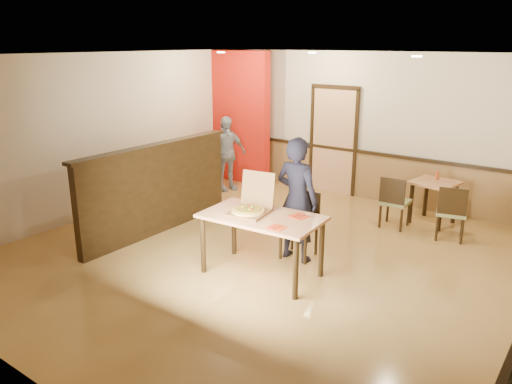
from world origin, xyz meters
TOP-DOWN VIEW (x-y plane):
  - floor at (0.00, 0.00)m, footprint 7.00×7.00m
  - ceiling at (0.00, 0.00)m, footprint 7.00×7.00m
  - wall_back at (0.00, 3.50)m, footprint 7.00×0.00m
  - wall_left at (-3.50, 0.00)m, footprint 0.00×7.00m
  - wainscot_back at (0.00, 3.47)m, footprint 7.00×0.04m
  - chair_rail_back at (0.00, 3.45)m, footprint 7.00×0.06m
  - back_door at (-0.80, 3.46)m, footprint 0.90×0.06m
  - booth_partition at (-2.00, -0.20)m, footprint 0.20×3.10m
  - red_accent_panel at (-2.90, 3.00)m, footprint 1.60×0.20m
  - spot_a at (-2.30, 1.80)m, footprint 0.14×0.14m
  - spot_b at (-0.80, 2.50)m, footprint 0.14×0.14m
  - spot_c at (1.40, 1.50)m, footprint 0.14×0.14m
  - main_table at (0.26, -0.48)m, footprint 1.60×0.99m
  - diner_chair at (0.34, 0.36)m, footprint 0.51×0.51m
  - side_chair_left at (1.00, 2.20)m, footprint 0.45×0.45m
  - side_chair_right at (1.92, 2.21)m, footprint 0.53×0.53m
  - side_table at (1.45, 2.82)m, footprint 0.78×0.78m
  - diner at (0.36, 0.21)m, footprint 0.65×0.43m
  - passerby at (-2.64, 2.29)m, footprint 0.71×0.97m
  - pizza_box at (0.07, -0.50)m, footprint 0.55×0.63m
  - pizza at (0.08, -0.55)m, footprint 0.44×0.44m
  - napkin_near at (0.65, -0.74)m, footprint 0.20×0.20m
  - napkin_far at (0.66, -0.24)m, footprint 0.26×0.26m
  - condiment at (1.43, 2.96)m, footprint 0.06×0.06m

SIDE VIEW (x-z plane):
  - floor at x=0.00m, z-range 0.00..0.00m
  - wainscot_back at x=0.00m, z-range 0.00..0.90m
  - side_chair_left at x=1.00m, z-range 0.04..0.92m
  - side_chair_right at x=1.92m, z-range 0.04..0.92m
  - diner_chair at x=0.34m, z-range 0.04..0.98m
  - side_table at x=1.45m, z-range 0.19..0.92m
  - main_table at x=0.26m, z-range 0.30..1.13m
  - booth_partition at x=-2.00m, z-range 0.01..1.46m
  - passerby at x=-2.64m, z-range 0.00..1.53m
  - condiment at x=1.43m, z-range 0.73..0.88m
  - napkin_near at x=0.65m, z-range 0.82..0.83m
  - napkin_far at x=0.66m, z-range 0.82..0.84m
  - pizza at x=0.08m, z-range 0.86..0.89m
  - diner at x=0.36m, z-range 0.00..1.76m
  - pizza_box at x=0.07m, z-range 0.64..1.14m
  - chair_rail_back at x=0.00m, z-range 0.89..0.95m
  - back_door at x=-0.80m, z-range 0.00..2.10m
  - red_accent_panel at x=-2.90m, z-range 0.01..2.79m
  - wall_back at x=0.00m, z-range -2.10..4.90m
  - wall_left at x=-3.50m, z-range -2.10..4.90m
  - spot_a at x=-2.30m, z-range 2.77..2.79m
  - spot_b at x=-0.80m, z-range 2.77..2.79m
  - spot_c at x=1.40m, z-range 2.77..2.79m
  - ceiling at x=0.00m, z-range 2.80..2.80m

